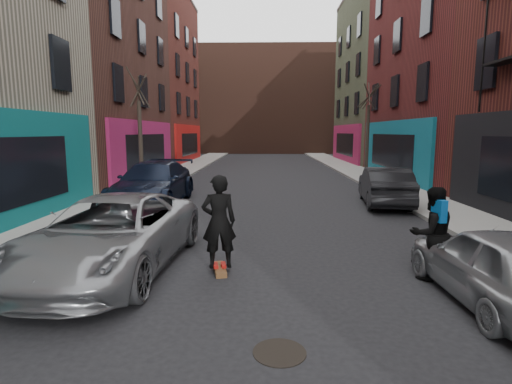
{
  "coord_description": "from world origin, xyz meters",
  "views": [
    {
      "loc": [
        -0.22,
        -1.23,
        2.84
      ],
      "look_at": [
        -0.39,
        6.99,
        1.6
      ],
      "focal_mm": 28.0,
      "sensor_mm": 36.0,
      "label": 1
    }
  ],
  "objects_px": {
    "tree_right_far": "(368,121)",
    "manhole": "(280,352)",
    "parked_right_end": "(385,186)",
    "pedestrian": "(432,233)",
    "parked_right_far": "(497,265)",
    "skateboard": "(220,269)",
    "skateboarder": "(219,222)",
    "parked_left_far": "(112,234)",
    "tree_left_far": "(140,121)",
    "parked_left_end": "(153,183)"
  },
  "relations": [
    {
      "from": "parked_right_far",
      "to": "manhole",
      "type": "relative_size",
      "value": 5.6
    },
    {
      "from": "skateboarder",
      "to": "parked_left_far",
      "type": "bearing_deg",
      "value": -14.55
    },
    {
      "from": "parked_left_far",
      "to": "parked_right_end",
      "type": "relative_size",
      "value": 1.21
    },
    {
      "from": "parked_left_far",
      "to": "parked_left_end",
      "type": "relative_size",
      "value": 0.95
    },
    {
      "from": "tree_left_far",
      "to": "tree_right_far",
      "type": "height_order",
      "value": "tree_right_far"
    },
    {
      "from": "tree_left_far",
      "to": "tree_right_far",
      "type": "xyz_separation_m",
      "value": [
        12.4,
        6.0,
        0.15
      ]
    },
    {
      "from": "parked_left_end",
      "to": "pedestrian",
      "type": "height_order",
      "value": "pedestrian"
    },
    {
      "from": "manhole",
      "to": "tree_left_far",
      "type": "bearing_deg",
      "value": 113.22
    },
    {
      "from": "parked_right_far",
      "to": "manhole",
      "type": "xyz_separation_m",
      "value": [
        -3.63,
        -1.57,
        -0.66
      ]
    },
    {
      "from": "tree_right_far",
      "to": "skateboarder",
      "type": "height_order",
      "value": "tree_right_far"
    },
    {
      "from": "parked_left_far",
      "to": "manhole",
      "type": "xyz_separation_m",
      "value": [
        3.34,
        -3.11,
        -0.76
      ]
    },
    {
      "from": "parked_left_far",
      "to": "skateboard",
      "type": "bearing_deg",
      "value": 1.38
    },
    {
      "from": "tree_right_far",
      "to": "parked_right_far",
      "type": "bearing_deg",
      "value": -97.81
    },
    {
      "from": "pedestrian",
      "to": "manhole",
      "type": "height_order",
      "value": "pedestrian"
    },
    {
      "from": "skateboard",
      "to": "skateboarder",
      "type": "xyz_separation_m",
      "value": [
        0.0,
        0.0,
        1.0
      ]
    },
    {
      "from": "parked_left_far",
      "to": "parked_right_far",
      "type": "height_order",
      "value": "parked_left_far"
    },
    {
      "from": "tree_right_far",
      "to": "parked_right_end",
      "type": "distance_m",
      "value": 10.2
    },
    {
      "from": "parked_right_far",
      "to": "pedestrian",
      "type": "distance_m",
      "value": 1.32
    },
    {
      "from": "parked_right_end",
      "to": "skateboard",
      "type": "bearing_deg",
      "value": 61.61
    },
    {
      "from": "skateboard",
      "to": "skateboarder",
      "type": "distance_m",
      "value": 1.0
    },
    {
      "from": "tree_left_far",
      "to": "parked_left_far",
      "type": "relative_size",
      "value": 1.18
    },
    {
      "from": "parked_left_end",
      "to": "parked_right_end",
      "type": "height_order",
      "value": "parked_left_end"
    },
    {
      "from": "tree_left_far",
      "to": "parked_left_end",
      "type": "xyz_separation_m",
      "value": [
        1.6,
        -3.79,
        -2.54
      ]
    },
    {
      "from": "tree_right_far",
      "to": "skateboard",
      "type": "xyz_separation_m",
      "value": [
        -7.33,
        -17.4,
        -3.48
      ]
    },
    {
      "from": "tree_right_far",
      "to": "manhole",
      "type": "bearing_deg",
      "value": -106.93
    },
    {
      "from": "parked_left_end",
      "to": "manhole",
      "type": "relative_size",
      "value": 8.25
    },
    {
      "from": "parked_left_end",
      "to": "manhole",
      "type": "bearing_deg",
      "value": -64.96
    },
    {
      "from": "parked_right_far",
      "to": "skateboarder",
      "type": "distance_m",
      "value": 4.98
    },
    {
      "from": "parked_right_end",
      "to": "skateboard",
      "type": "height_order",
      "value": "parked_right_end"
    },
    {
      "from": "parked_left_far",
      "to": "parked_left_end",
      "type": "bearing_deg",
      "value": 103.1
    },
    {
      "from": "parked_right_far",
      "to": "pedestrian",
      "type": "relative_size",
      "value": 2.16
    },
    {
      "from": "tree_right_far",
      "to": "manhole",
      "type": "xyz_separation_m",
      "value": [
        -6.21,
        -20.42,
        -3.52
      ]
    },
    {
      "from": "pedestrian",
      "to": "tree_left_far",
      "type": "bearing_deg",
      "value": -63.74
    },
    {
      "from": "tree_left_far",
      "to": "parked_left_far",
      "type": "bearing_deg",
      "value": -75.87
    },
    {
      "from": "parked_right_end",
      "to": "skateboard",
      "type": "relative_size",
      "value": 5.68
    },
    {
      "from": "parked_left_end",
      "to": "skateboarder",
      "type": "xyz_separation_m",
      "value": [
        3.47,
        -7.61,
        0.22
      ]
    },
    {
      "from": "tree_left_far",
      "to": "skateboarder",
      "type": "bearing_deg",
      "value": -66.04
    },
    {
      "from": "parked_left_far",
      "to": "pedestrian",
      "type": "height_order",
      "value": "pedestrian"
    },
    {
      "from": "parked_left_end",
      "to": "parked_right_end",
      "type": "relative_size",
      "value": 1.27
    },
    {
      "from": "tree_left_far",
      "to": "skateboard",
      "type": "relative_size",
      "value": 8.12
    },
    {
      "from": "tree_left_far",
      "to": "manhole",
      "type": "xyz_separation_m",
      "value": [
        6.19,
        -14.42,
        -3.37
      ]
    },
    {
      "from": "parked_right_far",
      "to": "parked_right_end",
      "type": "relative_size",
      "value": 0.86
    },
    {
      "from": "tree_right_far",
      "to": "parked_right_end",
      "type": "xyz_separation_m",
      "value": [
        -1.71,
        -9.67,
        -2.78
      ]
    },
    {
      "from": "skateboarder",
      "to": "manhole",
      "type": "distance_m",
      "value": 3.39
    },
    {
      "from": "parked_right_end",
      "to": "pedestrian",
      "type": "height_order",
      "value": "pedestrian"
    },
    {
      "from": "skateboard",
      "to": "manhole",
      "type": "relative_size",
      "value": 1.14
    },
    {
      "from": "pedestrian",
      "to": "parked_right_end",
      "type": "bearing_deg",
      "value": -112.41
    },
    {
      "from": "pedestrian",
      "to": "manhole",
      "type": "relative_size",
      "value": 2.59
    },
    {
      "from": "skateboard",
      "to": "skateboarder",
      "type": "relative_size",
      "value": 0.42
    },
    {
      "from": "skateboard",
      "to": "skateboarder",
      "type": "bearing_deg",
      "value": 0.0
    }
  ]
}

